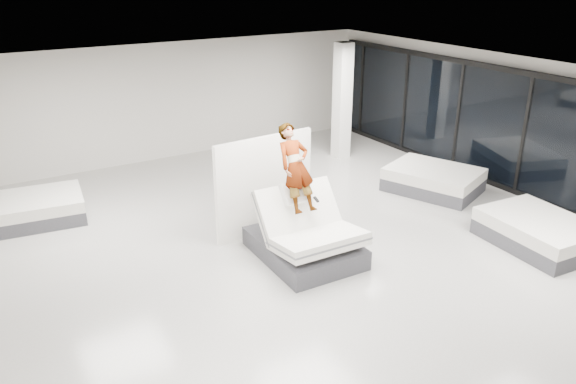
% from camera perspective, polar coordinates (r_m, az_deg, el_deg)
% --- Properties ---
extents(room, '(14.00, 14.04, 3.20)m').
position_cam_1_polar(room, '(10.07, 2.47, 1.62)').
color(room, '#B8B5AD').
rests_on(room, ground).
extents(hero_bed, '(1.65, 2.14, 1.42)m').
position_cam_1_polar(hero_bed, '(10.46, 1.79, -4.66)').
color(hero_bed, '#3E3E44').
rests_on(hero_bed, floor).
extents(person, '(0.66, 1.69, 1.15)m').
position_cam_1_polar(person, '(10.35, 0.84, 0.68)').
color(person, slate).
rests_on(person, hero_bed).
extents(remote, '(0.05, 0.14, 0.08)m').
position_cam_1_polar(remote, '(10.26, 2.89, -0.76)').
color(remote, black).
rests_on(remote, person).
extents(divider_panel, '(2.23, 0.26, 2.03)m').
position_cam_1_polar(divider_panel, '(11.27, -2.38, 0.70)').
color(divider_panel, white).
rests_on(divider_panel, floor).
extents(flat_bed_right_far, '(2.21, 2.50, 0.57)m').
position_cam_1_polar(flat_bed_right_far, '(14.03, 14.54, 1.22)').
color(flat_bed_right_far, '#3E3E44').
rests_on(flat_bed_right_far, floor).
extents(flat_bed_right_near, '(1.70, 2.17, 0.57)m').
position_cam_1_polar(flat_bed_right_near, '(12.02, 24.14, -3.71)').
color(flat_bed_right_near, '#3E3E44').
rests_on(flat_bed_right_near, floor).
extents(flat_bed_left_far, '(2.13, 1.71, 0.54)m').
position_cam_1_polar(flat_bed_left_far, '(13.17, -24.37, -1.57)').
color(flat_bed_left_far, '#3E3E44').
rests_on(flat_bed_left_far, floor).
extents(column, '(0.40, 0.40, 3.20)m').
position_cam_1_polar(column, '(15.82, 5.52, 9.16)').
color(column, white).
rests_on(column, floor).
extents(storefront_glazing, '(0.12, 13.40, 2.92)m').
position_cam_1_polar(storefront_glazing, '(14.13, 22.87, 5.31)').
color(storefront_glazing, '#202936').
rests_on(storefront_glazing, floor).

